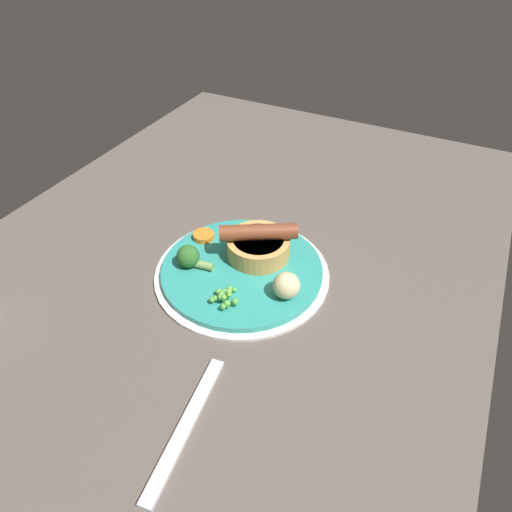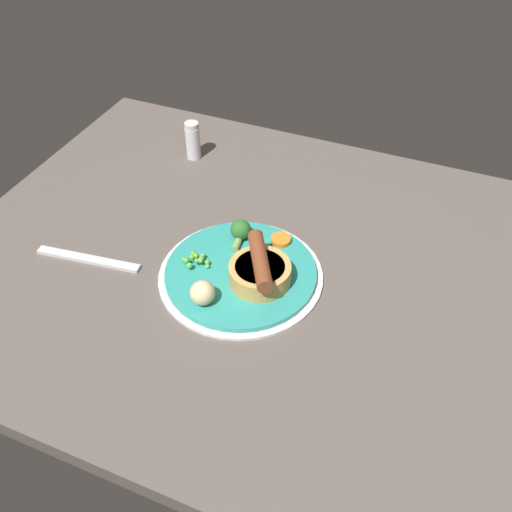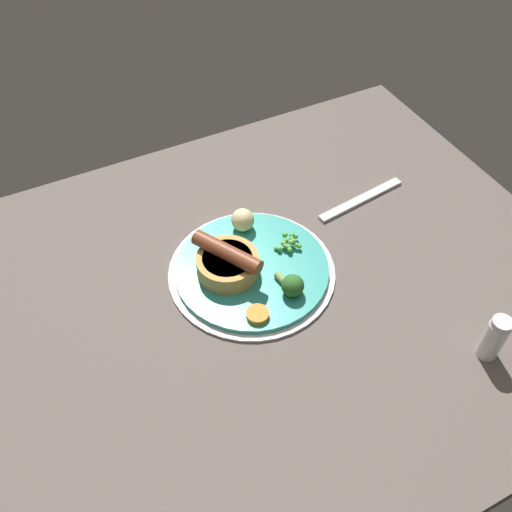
# 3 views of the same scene
# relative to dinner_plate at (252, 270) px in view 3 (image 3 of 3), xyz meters

# --- Properties ---
(dining_table) EXTENTS (1.10, 0.80, 0.03)m
(dining_table) POSITION_rel_dinner_plate_xyz_m (0.05, 0.04, -0.02)
(dining_table) COLOR #564C47
(dining_table) RESTS_ON ground
(dinner_plate) EXTENTS (0.26, 0.26, 0.01)m
(dinner_plate) POSITION_rel_dinner_plate_xyz_m (0.00, 0.00, 0.00)
(dinner_plate) COLOR silver
(dinner_plate) RESTS_ON dining_table
(sausage_pudding) EXTENTS (0.10, 0.11, 0.06)m
(sausage_pudding) POSITION_rel_dinner_plate_xyz_m (0.04, -0.01, 0.03)
(sausage_pudding) COLOR tan
(sausage_pudding) RESTS_ON dinner_plate
(pea_pile) EXTENTS (0.05, 0.04, 0.02)m
(pea_pile) POSITION_rel_dinner_plate_xyz_m (-0.07, -0.01, 0.02)
(pea_pile) COLOR #65B235
(pea_pile) RESTS_ON dinner_plate
(broccoli_floret_near) EXTENTS (0.03, 0.06, 0.03)m
(broccoli_floret_near) POSITION_rel_dinner_plate_xyz_m (-0.03, 0.07, 0.02)
(broccoli_floret_near) COLOR #2D6628
(broccoli_floret_near) RESTS_ON dinner_plate
(potato_chunk_0) EXTENTS (0.04, 0.04, 0.04)m
(potato_chunk_0) POSITION_rel_dinner_plate_xyz_m (-0.02, -0.08, 0.03)
(potato_chunk_0) COLOR beige
(potato_chunk_0) RESTS_ON dinner_plate
(carrot_slice_1) EXTENTS (0.04, 0.04, 0.01)m
(carrot_slice_1) POSITION_rel_dinner_plate_xyz_m (0.03, 0.09, 0.01)
(carrot_slice_1) COLOR orange
(carrot_slice_1) RESTS_ON dinner_plate
(fork) EXTENTS (0.18, 0.04, 0.01)m
(fork) POSITION_rel_dinner_plate_xyz_m (-0.25, -0.06, -0.00)
(fork) COLOR silver
(fork) RESTS_ON dining_table
(salt_shaker) EXTENTS (0.03, 0.03, 0.08)m
(salt_shaker) POSITION_rel_dinner_plate_xyz_m (-0.23, 0.28, 0.03)
(salt_shaker) COLOR silver
(salt_shaker) RESTS_ON dining_table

